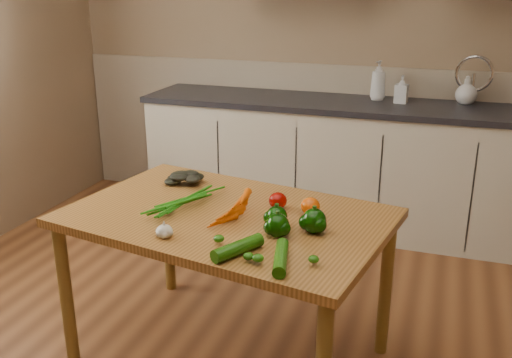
{
  "coord_description": "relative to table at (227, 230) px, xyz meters",
  "views": [
    {
      "loc": [
        0.84,
        -1.63,
        1.67
      ],
      "look_at": [
        0.03,
        0.73,
        0.8
      ],
      "focal_mm": 40.0,
      "sensor_mm": 36.0,
      "label": 1
    }
  ],
  "objects": [
    {
      "name": "leafy_greens",
      "position": [
        -0.34,
        0.3,
        0.13
      ],
      "size": [
        0.19,
        0.17,
        0.1
      ],
      "primitive_type": null,
      "color": "black",
      "rests_on": "table"
    },
    {
      "name": "soap_bottle_a",
      "position": [
        0.39,
        1.84,
        0.39
      ],
      "size": [
        0.13,
        0.13,
        0.26
      ],
      "primitive_type": "imported",
      "rotation": [
        0.0,
        0.0,
        5.98
      ],
      "color": "silver",
      "rests_on": "counter_run"
    },
    {
      "name": "room",
      "position": [
        0.02,
        -0.3,
        0.6
      ],
      "size": [
        4.04,
        5.04,
        2.64
      ],
      "color": "brown",
      "rests_on": "ground"
    },
    {
      "name": "soap_bottle_b",
      "position": [
        0.56,
        1.77,
        0.35
      ],
      "size": [
        0.09,
        0.09,
        0.18
      ],
      "primitive_type": "imported",
      "rotation": [
        0.0,
        0.0,
        3.04
      ],
      "color": "silver",
      "rests_on": "counter_run"
    },
    {
      "name": "tomato_b",
      "position": [
        0.34,
        0.11,
        0.12
      ],
      "size": [
        0.08,
        0.08,
        0.08
      ],
      "primitive_type": "ellipsoid",
      "color": "#DB4B05",
      "rests_on": "table"
    },
    {
      "name": "pepper_c",
      "position": [
        0.28,
        -0.15,
        0.13
      ],
      "size": [
        0.09,
        0.09,
        0.09
      ],
      "primitive_type": "sphere",
      "color": "black",
      "rests_on": "table"
    },
    {
      "name": "zucchini_b",
      "position": [
        0.18,
        -0.35,
        0.11
      ],
      "size": [
        0.15,
        0.22,
        0.05
      ],
      "primitive_type": "cylinder",
      "rotation": [
        1.57,
        0.0,
        -0.5
      ],
      "color": "#174A07",
      "rests_on": "table"
    },
    {
      "name": "pepper_b",
      "position": [
        0.4,
        -0.07,
        0.13
      ],
      "size": [
        0.1,
        0.1,
        0.1
      ],
      "primitive_type": "sphere",
      "color": "black",
      "rests_on": "table"
    },
    {
      "name": "zucchini_a",
      "position": [
        0.35,
        -0.37,
        0.1
      ],
      "size": [
        0.1,
        0.24,
        0.05
      ],
      "primitive_type": "cylinder",
      "rotation": [
        1.57,
        0.0,
        0.23
      ],
      "color": "#174A07",
      "rests_on": "table"
    },
    {
      "name": "table",
      "position": [
        0.0,
        0.0,
        0.0
      ],
      "size": [
        1.48,
        1.09,
        0.72
      ],
      "rotation": [
        0.0,
        0.0,
        -0.17
      ],
      "color": "#A2682F",
      "rests_on": "ground"
    },
    {
      "name": "pepper_a",
      "position": [
        0.25,
        -0.07,
        0.12
      ],
      "size": [
        0.09,
        0.09,
        0.09
      ],
      "primitive_type": "sphere",
      "color": "black",
      "rests_on": "table"
    },
    {
      "name": "tomato_c",
      "position": [
        0.38,
        0.04,
        0.11
      ],
      "size": [
        0.06,
        0.06,
        0.06
      ],
      "primitive_type": "ellipsoid",
      "color": "#DB4B05",
      "rests_on": "table"
    },
    {
      "name": "tomato_a",
      "position": [
        0.19,
        0.13,
        0.12
      ],
      "size": [
        0.08,
        0.08,
        0.07
      ],
      "primitive_type": "ellipsoid",
      "color": "#8C0802",
      "rests_on": "table"
    },
    {
      "name": "counter_run",
      "position": [
        0.23,
        1.71,
        -0.19
      ],
      "size": [
        2.84,
        0.64,
        1.14
      ],
      "color": "beige",
      "rests_on": "ground"
    },
    {
      "name": "carrot_bunch",
      "position": [
        -0.03,
        -0.02,
        0.11
      ],
      "size": [
        0.28,
        0.23,
        0.07
      ],
      "primitive_type": null,
      "rotation": [
        0.0,
        0.0,
        -0.17
      ],
      "color": "#E45705",
      "rests_on": "table"
    },
    {
      "name": "soap_bottle_c",
      "position": [
        0.96,
        1.88,
        0.35
      ],
      "size": [
        0.15,
        0.15,
        0.18
      ],
      "primitive_type": "imported",
      "rotation": [
        0.0,
        0.0,
        3.11
      ],
      "color": "silver",
      "rests_on": "counter_run"
    },
    {
      "name": "garlic_bulb",
      "position": [
        -0.14,
        -0.31,
        0.11
      ],
      "size": [
        0.06,
        0.06,
        0.05
      ],
      "primitive_type": "ellipsoid",
      "color": "silver",
      "rests_on": "table"
    }
  ]
}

